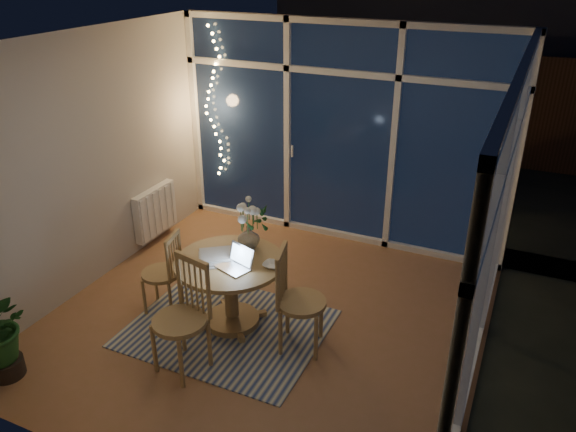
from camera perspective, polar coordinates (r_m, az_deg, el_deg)
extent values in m
plane|color=#956741|center=(5.57, -2.24, -10.36)|extent=(4.00, 4.00, 0.00)
plane|color=white|center=(4.57, -2.81, 17.12)|extent=(4.00, 4.00, 0.00)
cube|color=beige|center=(6.66, 5.36, 8.25)|extent=(4.00, 0.04, 2.60)
cube|color=beige|center=(3.49, -17.66, -10.10)|extent=(4.00, 0.04, 2.60)
cube|color=beige|center=(6.04, -19.74, 5.01)|extent=(0.04, 4.00, 2.60)
cube|color=beige|center=(4.47, 21.06, -2.38)|extent=(0.04, 4.00, 2.60)
cube|color=white|center=(6.62, 5.24, 8.15)|extent=(4.00, 0.10, 2.60)
cube|color=white|center=(4.47, 20.56, -2.29)|extent=(0.10, 4.00, 2.60)
cube|color=white|center=(6.96, -13.35, 0.48)|extent=(0.10, 0.70, 0.58)
cube|color=black|center=(9.74, 13.80, 4.80)|extent=(12.00, 6.00, 0.10)
cube|color=#3A2615|center=(10.02, 12.14, 11.31)|extent=(11.00, 0.08, 1.80)
cube|color=#363841|center=(12.69, 17.45, 19.63)|extent=(7.00, 3.00, 2.20)
sphere|color=black|center=(8.44, 3.19, 5.98)|extent=(0.90, 0.90, 0.90)
cube|color=beige|center=(5.47, -6.17, -11.25)|extent=(1.79, 1.43, 0.01)
cylinder|color=#9E8247|center=(5.34, -5.80, -7.74)|extent=(1.02, 1.02, 0.69)
cube|color=#9E8247|center=(5.61, -12.80, -5.51)|extent=(0.48, 0.48, 0.86)
cube|color=#9E8247|center=(4.94, 1.39, -8.53)|extent=(0.55, 0.55, 0.99)
cube|color=#9E8247|center=(4.77, -11.00, -10.21)|extent=(0.57, 0.57, 1.03)
imported|color=silver|center=(5.32, -4.02, -2.17)|extent=(0.20, 0.20, 0.21)
imported|color=white|center=(5.03, -1.64, -5.01)|extent=(0.15, 0.15, 0.04)
cube|color=silver|center=(5.21, -6.77, -4.14)|extent=(0.46, 0.41, 0.02)
cube|color=black|center=(5.13, -6.11, -4.63)|extent=(0.14, 0.11, 0.01)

